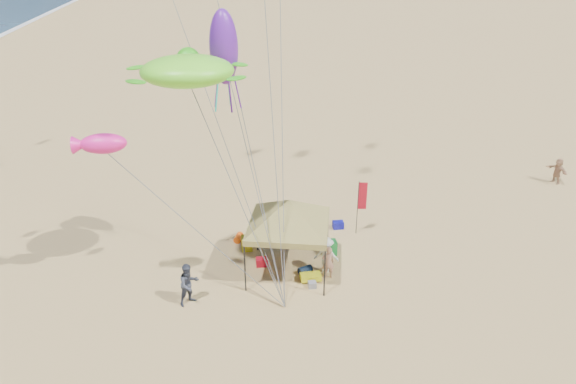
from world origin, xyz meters
The scene contains 18 objects.
ground centered at (0.00, 0.00, 0.00)m, with size 280.00×280.00×0.00m, color tan.
canopy_tent centered at (0.04, 3.10, 3.45)m, with size 6.51×6.51×4.14m.
feather_flag centered at (4.10, 5.94, 1.94)m, with size 0.44×0.11×2.90m.
cooler_red centered at (-1.10, 3.72, 0.19)m, with size 0.54×0.38×0.38m, color red.
cooler_blue centered at (3.16, 6.61, 0.19)m, with size 0.54×0.38×0.38m, color #121399.
bag_navy centered at (0.75, 2.80, 0.18)m, with size 0.36×0.36×0.60m, color black.
bag_orange centered at (-2.02, 6.08, 0.18)m, with size 0.36×0.36×0.60m, color #E24C0C.
chair_green centered at (2.25, 4.24, 0.35)m, with size 0.50×0.50×0.70m, color #1A9134.
chair_yellow centered at (-1.68, 5.21, 0.35)m, with size 0.50×0.50×0.70m, color gold.
crate_grey centered at (0.86, 1.72, 0.14)m, with size 0.34×0.30×0.28m, color slate.
beach_cart centered at (0.89, 2.22, 0.20)m, with size 0.90×0.50×0.24m, color yellow.
person_near_a centered at (1.68, 2.37, 0.78)m, with size 0.57×0.37×1.55m, color #A5755E.
person_near_b centered at (-4.29, 1.40, 0.92)m, with size 0.90×0.70×1.85m, color #353A48.
person_near_c centered at (1.70, 2.85, 0.86)m, with size 1.11×0.64×1.72m, color white.
person_far_c centered at (17.71, 10.22, 0.80)m, with size 1.48×0.47×1.59m, color tan.
turtle_kite centered at (-3.71, 2.55, 9.26)m, with size 3.36×2.69×1.12m, color #72F92B.
fish_kite centered at (-6.95, 2.44, 6.73)m, with size 1.71×0.85×0.76m, color #FA1E94.
squid_kite centered at (-2.32, 4.11, 9.78)m, with size 1.10×1.10×2.86m, color #661DAC.
Camera 1 is at (-2.91, -16.62, 13.46)m, focal length 32.92 mm.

